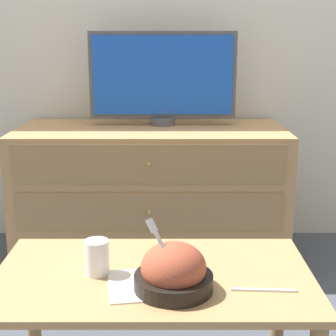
% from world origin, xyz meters
% --- Properties ---
extents(ground_plane, '(12.00, 12.00, 0.00)m').
position_xyz_m(ground_plane, '(0.00, 0.00, 0.00)').
color(ground_plane, '#474C56').
extents(dresser, '(1.31, 0.59, 0.67)m').
position_xyz_m(dresser, '(-0.13, -0.31, 0.33)').
color(dresser, tan).
rests_on(dresser, ground_plane).
extents(tv, '(0.73, 0.12, 0.46)m').
position_xyz_m(tv, '(-0.07, -0.22, 0.91)').
color(tv, '#515156').
rests_on(tv, dresser).
extents(coffee_table, '(0.88, 0.50, 0.47)m').
position_xyz_m(coffee_table, '(-0.08, -1.49, 0.39)').
color(coffee_table, tan).
rests_on(coffee_table, ground_plane).
extents(takeout_bowl, '(0.20, 0.20, 0.19)m').
position_xyz_m(takeout_bowl, '(-0.03, -1.59, 0.52)').
color(takeout_bowl, black).
rests_on(takeout_bowl, coffee_table).
extents(drink_cup, '(0.07, 0.07, 0.10)m').
position_xyz_m(drink_cup, '(-0.24, -1.49, 0.51)').
color(drink_cup, white).
rests_on(drink_cup, coffee_table).
extents(napkin, '(0.21, 0.21, 0.00)m').
position_xyz_m(napkin, '(-0.11, -1.56, 0.47)').
color(napkin, silver).
rests_on(napkin, coffee_table).
extents(knife, '(0.17, 0.02, 0.01)m').
position_xyz_m(knife, '(0.20, -1.59, 0.47)').
color(knife, silver).
rests_on(knife, coffee_table).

